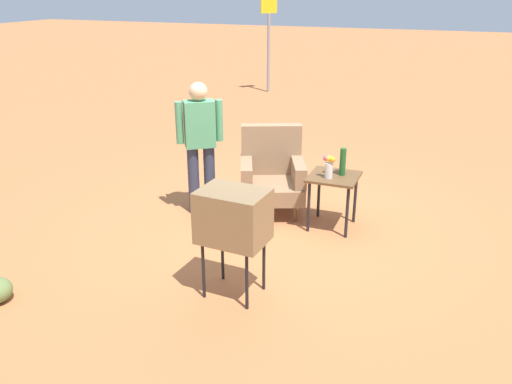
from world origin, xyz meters
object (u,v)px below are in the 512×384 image
person_standing (200,140)px  road_sign (269,38)px  tv_on_stand (233,217)px  side_table (333,183)px  bottle_wine_green (343,162)px  bottle_short_clear (343,164)px  flower_vase (329,166)px  armchair (272,173)px  soda_can_blue (328,168)px

person_standing → road_sign: size_ratio=0.67×
tv_on_stand → person_standing: person_standing is taller
side_table → bottle_wine_green: bottle_wine_green is taller
side_table → bottle_short_clear: bottle_short_clear is taller
flower_vase → road_sign: bearing=114.8°
flower_vase → person_standing: bearing=-178.1°
armchair → bottle_short_clear: bearing=-4.8°
person_standing → bottle_short_clear: bearing=10.0°
person_standing → soda_can_blue: person_standing is taller
bottle_short_clear → road_sign: bearing=116.2°
bottle_short_clear → flower_vase: flower_vase is taller
bottle_short_clear → soda_can_blue: size_ratio=1.64×
bottle_wine_green → soda_can_blue: (-0.16, 0.00, -0.10)m
side_table → road_sign: (-3.61, 7.63, 0.83)m
bottle_wine_green → soda_can_blue: 0.19m
tv_on_stand → soda_can_blue: size_ratio=8.44×
road_sign → armchair: bearing=-69.5°
armchair → road_sign: road_sign is taller
person_standing → road_sign: road_sign is taller
side_table → flower_vase: 0.27m
bottle_wine_green → soda_can_blue: bearing=178.6°
tv_on_stand → bottle_wine_green: 1.90m
person_standing → soda_can_blue: (1.55, 0.21, -0.23)m
armchair → tv_on_stand: 2.02m
side_table → tv_on_stand: (-0.49, -1.75, 0.23)m
armchair → person_standing: bearing=-154.8°
side_table → road_sign: bearing=115.3°
side_table → bottle_short_clear: (0.07, 0.14, 0.20)m
armchair → flower_vase: 0.91m
person_standing → road_sign: (-1.98, 7.79, 0.44)m
tv_on_stand → person_standing: size_ratio=0.63×
armchair → bottle_short_clear: 0.94m
tv_on_stand → road_sign: bearing=108.4°
bottle_wine_green → bottle_short_clear: 0.11m
tv_on_stand → person_standing: 1.97m
bottle_short_clear → flower_vase: size_ratio=0.75×
armchair → person_standing: person_standing is taller
side_table → bottle_short_clear: bearing=64.2°
armchair → person_standing: 0.98m
tv_on_stand → bottle_short_clear: bearing=73.5°
tv_on_stand → person_standing: bearing=125.5°
armchair → soda_can_blue: armchair is taller
armchair → soda_can_blue: bearing=-12.1°
flower_vase → soda_can_blue: bearing=104.8°
bottle_wine_green → person_standing: bearing=-173.1°
side_table → bottle_wine_green: (0.08, 0.05, 0.26)m
side_table → person_standing: 1.69m
soda_can_blue → tv_on_stand: bearing=-102.7°
person_standing → flower_vase: bearing=1.9°
bottle_short_clear → flower_vase: (-0.11, -0.25, 0.05)m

